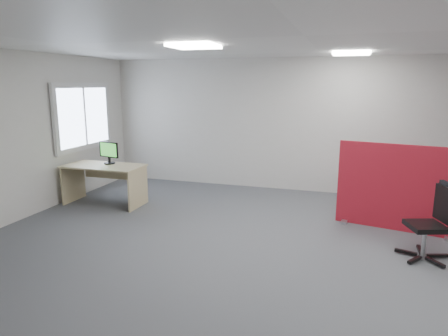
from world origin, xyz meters
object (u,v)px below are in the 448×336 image
(second_desk, at_px, (105,175))
(red_divider, at_px, (397,189))
(monitor_second, at_px, (109,152))
(office_chair, at_px, (435,217))

(second_desk, bearing_deg, red_divider, 1.36)
(red_divider, height_order, second_desk, red_divider)
(red_divider, relative_size, monitor_second, 3.92)
(red_divider, xyz_separation_m, second_desk, (-4.96, -0.12, -0.10))
(second_desk, bearing_deg, office_chair, -9.12)
(second_desk, height_order, office_chair, office_chair)
(red_divider, distance_m, office_chair, 1.03)
(second_desk, bearing_deg, monitor_second, 78.79)
(red_divider, relative_size, office_chair, 1.77)
(second_desk, distance_m, office_chair, 5.38)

